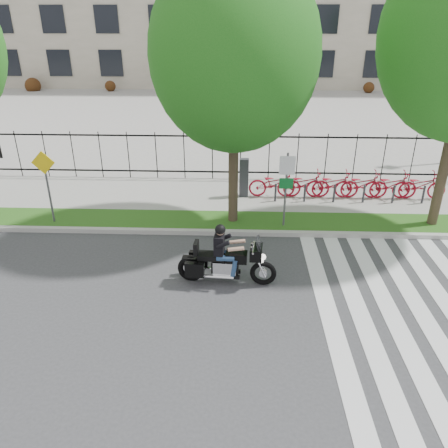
{
  "coord_description": "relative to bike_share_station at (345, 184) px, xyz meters",
  "views": [
    {
      "loc": [
        -0.0,
        -8.73,
        6.49
      ],
      "look_at": [
        -0.46,
        3.0,
        0.91
      ],
      "focal_mm": 35.0,
      "sensor_mm": 36.0,
      "label": 1
    }
  ],
  "objects": [
    {
      "name": "grass_verge",
      "position": [
        -4.03,
        -2.25,
        -0.6
      ],
      "size": [
        60.0,
        1.5,
        0.15
      ],
      "primitive_type": "cube",
      "color": "#204912",
      "rests_on": "ground"
    },
    {
      "name": "iron_fence",
      "position": [
        -4.03,
        2.0,
        0.47
      ],
      "size": [
        30.0,
        0.06,
        2.0
      ],
      "primitive_type": null,
      "color": "black",
      "rests_on": "sidewalk"
    },
    {
      "name": "sidewalk",
      "position": [
        -4.03,
        0.25,
        -0.6
      ],
      "size": [
        60.0,
        3.5,
        0.15
      ],
      "primitive_type": "cube",
      "color": "gray",
      "rests_on": "ground"
    },
    {
      "name": "bike_share_station",
      "position": [
        0.0,
        0.0,
        0.0
      ],
      "size": [
        7.88,
        0.89,
        1.5
      ],
      "color": "#2D2D33",
      "rests_on": "sidewalk"
    },
    {
      "name": "crosswalk_stripes",
      "position": [
        0.79,
        -7.2,
        -0.67
      ],
      "size": [
        5.7,
        8.0,
        0.01
      ],
      "primitive_type": null,
      "color": "silver",
      "rests_on": "ground"
    },
    {
      "name": "motorcycle_rider",
      "position": [
        -4.37,
        -5.93,
        0.0
      ],
      "size": [
        2.66,
        0.83,
        2.05
      ],
      "color": "black",
      "rests_on": "ground"
    },
    {
      "name": "ground",
      "position": [
        -4.03,
        -7.2,
        -0.68
      ],
      "size": [
        120.0,
        120.0,
        0.0
      ],
      "primitive_type": "plane",
      "color": "#37373A",
      "rests_on": "ground"
    },
    {
      "name": "plaza",
      "position": [
        -4.03,
        17.8,
        -0.63
      ],
      "size": [
        80.0,
        34.0,
        0.1
      ],
      "primitive_type": "cube",
      "color": "gray",
      "rests_on": "ground"
    },
    {
      "name": "street_tree_1",
      "position": [
        -4.26,
        -2.25,
        4.83
      ],
      "size": [
        5.06,
        5.06,
        8.28
      ],
      "color": "#35291D",
      "rests_on": "grass_verge"
    },
    {
      "name": "sign_pole_warning",
      "position": [
        -10.39,
        -2.62,
        1.06
      ],
      "size": [
        0.78,
        0.09,
        2.49
      ],
      "color": "#59595B",
      "rests_on": "grass_verge"
    },
    {
      "name": "curb",
      "position": [
        -4.03,
        -3.1,
        -0.6
      ],
      "size": [
        60.0,
        0.2,
        0.15
      ],
      "primitive_type": "cube",
      "color": "#A9A79F",
      "rests_on": "ground"
    },
    {
      "name": "sign_pole_regulatory",
      "position": [
        -2.55,
        -2.62,
        1.06
      ],
      "size": [
        0.5,
        0.09,
        2.5
      ],
      "color": "#59595B",
      "rests_on": "grass_verge"
    }
  ]
}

